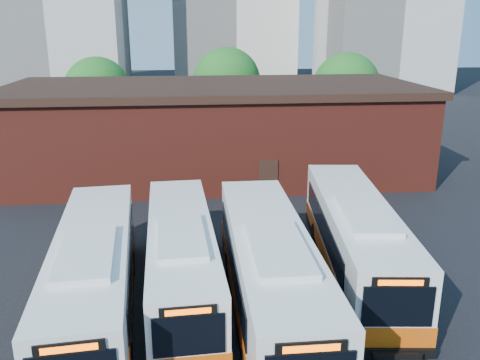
{
  "coord_description": "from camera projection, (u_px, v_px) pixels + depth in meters",
  "views": [
    {
      "loc": [
        -1.81,
        -15.81,
        10.33
      ],
      "look_at": [
        0.53,
        7.0,
        3.32
      ],
      "focal_mm": 38.0,
      "sensor_mm": 36.0,
      "label": 1
    }
  ],
  "objects": [
    {
      "name": "depot_building",
      "position": [
        214.0,
        128.0,
        36.31
      ],
      "size": [
        28.6,
        12.6,
        6.4
      ],
      "color": "maroon",
      "rests_on": "ground"
    },
    {
      "name": "tree_mid",
      "position": [
        227.0,
        82.0,
        49.29
      ],
      "size": [
        6.56,
        6.56,
        8.36
      ],
      "color": "#382314",
      "rests_on": "ground"
    },
    {
      "name": "tree_west",
      "position": [
        98.0,
        90.0,
        46.34
      ],
      "size": [
        6.0,
        6.0,
        7.65
      ],
      "color": "#382314",
      "rests_on": "ground"
    },
    {
      "name": "bus_west",
      "position": [
        94.0,
        280.0,
        18.25
      ],
      "size": [
        3.63,
        12.68,
        3.41
      ],
      "rotation": [
        0.0,
        0.0,
        0.09
      ],
      "color": "white",
      "rests_on": "ground"
    },
    {
      "name": "bus_mideast",
      "position": [
        270.0,
        277.0,
        18.39
      ],
      "size": [
        2.78,
        13.0,
        3.53
      ],
      "rotation": [
        0.0,
        0.0,
        -0.0
      ],
      "color": "white",
      "rests_on": "ground"
    },
    {
      "name": "ground",
      "position": [
        245.0,
        325.0,
        18.23
      ],
      "size": [
        220.0,
        220.0,
        0.0
      ],
      "primitive_type": "plane",
      "color": "black"
    },
    {
      "name": "bus_midwest",
      "position": [
        181.0,
        262.0,
        19.83
      ],
      "size": [
        3.01,
        12.01,
        3.24
      ],
      "rotation": [
        0.0,
        0.0,
        0.05
      ],
      "color": "white",
      "rests_on": "ground"
    },
    {
      "name": "tree_east",
      "position": [
        346.0,
        86.0,
        47.58
      ],
      "size": [
        6.24,
        6.24,
        7.96
      ],
      "color": "#382314",
      "rests_on": "ground"
    },
    {
      "name": "bus_east",
      "position": [
        355.0,
        241.0,
        21.48
      ],
      "size": [
        3.95,
        12.87,
        3.46
      ],
      "rotation": [
        0.0,
        0.0,
        -0.11
      ],
      "color": "white",
      "rests_on": "ground"
    }
  ]
}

